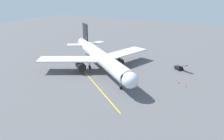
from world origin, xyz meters
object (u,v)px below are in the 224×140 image
at_px(safety_cone_nose_right, 178,82).
at_px(ground_crew_marshaller, 134,85).
at_px(airplane, 101,58).
at_px(belt_loader_near_nose, 179,67).
at_px(safety_cone_nose_left, 186,86).

bearing_deg(safety_cone_nose_right, ground_crew_marshaller, 43.56).
height_order(airplane, safety_cone_nose_right, airplane).
height_order(belt_loader_near_nose, safety_cone_nose_right, belt_loader_near_nose).
relative_size(airplane, belt_loader_near_nose, 7.84).
relative_size(belt_loader_near_nose, safety_cone_nose_left, 7.94).
relative_size(airplane, safety_cone_nose_left, 62.20).
bearing_deg(ground_crew_marshaller, airplane, -25.68).
distance_m(belt_loader_near_nose, safety_cone_nose_right, 10.50).
xyz_separation_m(airplane, belt_loader_near_nose, (-19.52, -11.88, -3.29)).
distance_m(airplane, safety_cone_nose_left, 24.20).
bearing_deg(ground_crew_marshaller, safety_cone_nose_right, -136.44).
height_order(safety_cone_nose_left, safety_cone_nose_right, same).
distance_m(airplane, belt_loader_near_nose, 23.08).
distance_m(airplane, ground_crew_marshaller, 15.16).
bearing_deg(safety_cone_nose_left, ground_crew_marshaller, 33.23).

